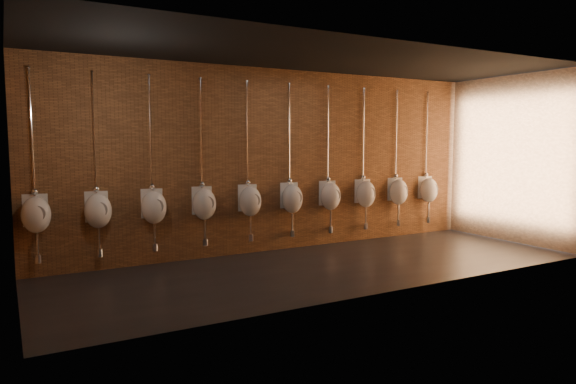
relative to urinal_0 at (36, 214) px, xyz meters
name	(u,v)px	position (x,y,z in m)	size (l,w,h in m)	color
ground	(327,267)	(3.96, -1.36, -0.94)	(8.50, 8.50, 0.00)	black
room_shell	(328,137)	(3.96, -1.36, 1.07)	(8.54, 3.04, 3.22)	black
urinal_0	(36,214)	(0.00, 0.00, 0.00)	(0.44, 0.40, 2.72)	white
urinal_1	(98,210)	(0.82, 0.00, 0.00)	(0.44, 0.40, 2.72)	white
urinal_2	(154,206)	(1.64, 0.00, 0.00)	(0.44, 0.40, 2.72)	white
urinal_3	(204,203)	(2.46, 0.00, 0.00)	(0.44, 0.40, 2.72)	white
urinal_4	(250,200)	(3.28, 0.00, 0.00)	(0.44, 0.40, 2.72)	white
urinal_5	(292,198)	(4.10, 0.00, 0.00)	(0.44, 0.40, 2.72)	white
urinal_6	(330,195)	(4.92, 0.00, 0.00)	(0.44, 0.40, 2.72)	white
urinal_7	(366,193)	(5.74, 0.00, 0.00)	(0.44, 0.40, 2.72)	white
urinal_8	(398,191)	(6.56, 0.00, 0.00)	(0.44, 0.40, 2.72)	white
urinal_9	(428,189)	(7.38, 0.00, 0.00)	(0.44, 0.40, 2.72)	white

